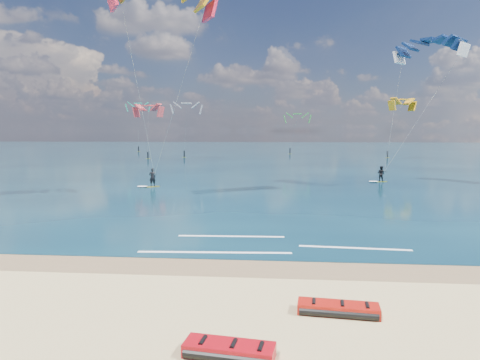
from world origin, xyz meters
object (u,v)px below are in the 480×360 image
Objects in this scene: kitesurfer_far at (406,104)px; kitesurfer_main at (157,86)px; packed_kite_left at (229,356)px; packed_kite_mid at (338,314)px.

kitesurfer_main is at bearing 179.70° from kitesurfer_far.
packed_kite_left is at bearing -110.42° from kitesurfer_main.
packed_kite_left is 0.93× the size of packed_kite_mid.
packed_kite_left is at bearing -131.79° from packed_kite_mid.
packed_kite_left is at bearing -131.72° from kitesurfer_far.
packed_kite_left is 39.92m from kitesurfer_far.
packed_kite_left is 0.13× the size of kitesurfer_main.
kitesurfer_far is at bearing 77.19° from packed_kite_mid.
kitesurfer_main is (-9.43, 27.70, 9.57)m from packed_kite_left.
packed_kite_mid is (3.09, 2.79, 0.00)m from packed_kite_left.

